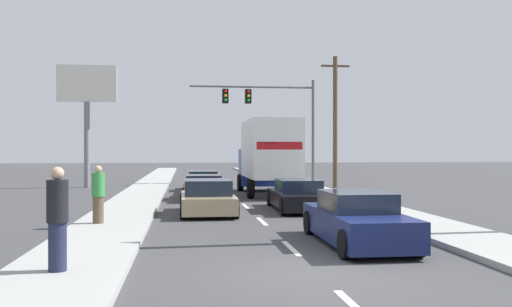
{
  "coord_description": "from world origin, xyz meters",
  "views": [
    {
      "loc": [
        -2.49,
        -10.16,
        2.31
      ],
      "look_at": [
        0.25,
        11.15,
        2.19
      ],
      "focal_mm": 38.9,
      "sensor_mm": 36.0,
      "label": 1
    }
  ],
  "objects_px": {
    "car_green": "(203,181)",
    "car_tan": "(207,198)",
    "box_truck": "(268,154)",
    "car_navy": "(357,220)",
    "roadside_billboard": "(87,101)",
    "utility_pole_mid": "(335,120)",
    "pedestrian_mid_block": "(98,194)",
    "pedestrian_near_corner": "(57,219)",
    "car_maroon": "(203,188)",
    "traffic_signal_mast": "(263,106)",
    "car_black": "(297,196)"
  },
  "relations": [
    {
      "from": "box_truck",
      "to": "traffic_signal_mast",
      "type": "relative_size",
      "value": 0.91
    },
    {
      "from": "car_navy",
      "to": "pedestrian_mid_block",
      "type": "relative_size",
      "value": 2.72
    },
    {
      "from": "pedestrian_near_corner",
      "to": "utility_pole_mid",
      "type": "bearing_deg",
      "value": 63.59
    },
    {
      "from": "traffic_signal_mast",
      "to": "pedestrian_mid_block",
      "type": "bearing_deg",
      "value": -111.13
    },
    {
      "from": "roadside_billboard",
      "to": "pedestrian_mid_block",
      "type": "relative_size",
      "value": 4.43
    },
    {
      "from": "car_tan",
      "to": "pedestrian_mid_block",
      "type": "relative_size",
      "value": 2.48
    },
    {
      "from": "car_navy",
      "to": "traffic_signal_mast",
      "type": "height_order",
      "value": "traffic_signal_mast"
    },
    {
      "from": "car_tan",
      "to": "box_truck",
      "type": "bearing_deg",
      "value": 67.29
    },
    {
      "from": "car_maroon",
      "to": "traffic_signal_mast",
      "type": "height_order",
      "value": "traffic_signal_mast"
    },
    {
      "from": "car_tan",
      "to": "car_navy",
      "type": "relative_size",
      "value": 0.91
    },
    {
      "from": "pedestrian_mid_block",
      "to": "utility_pole_mid",
      "type": "bearing_deg",
      "value": 54.5
    },
    {
      "from": "box_truck",
      "to": "utility_pole_mid",
      "type": "xyz_separation_m",
      "value": [
        5.02,
        5.13,
        2.09
      ]
    },
    {
      "from": "car_green",
      "to": "box_truck",
      "type": "distance_m",
      "value": 5.27
    },
    {
      "from": "car_maroon",
      "to": "box_truck",
      "type": "bearing_deg",
      "value": 32.36
    },
    {
      "from": "roadside_billboard",
      "to": "pedestrian_mid_block",
      "type": "xyz_separation_m",
      "value": [
        3.5,
        -18.59,
        -4.38
      ]
    },
    {
      "from": "box_truck",
      "to": "pedestrian_near_corner",
      "type": "bearing_deg",
      "value": -109.82
    },
    {
      "from": "car_black",
      "to": "pedestrian_mid_block",
      "type": "distance_m",
      "value": 7.98
    },
    {
      "from": "car_navy",
      "to": "pedestrian_mid_block",
      "type": "bearing_deg",
      "value": 150.65
    },
    {
      "from": "box_truck",
      "to": "roadside_billboard",
      "type": "xyz_separation_m",
      "value": [
        -10.34,
        7.09,
        3.24
      ]
    },
    {
      "from": "car_tan",
      "to": "utility_pole_mid",
      "type": "relative_size",
      "value": 0.52
    },
    {
      "from": "car_maroon",
      "to": "traffic_signal_mast",
      "type": "bearing_deg",
      "value": 68.09
    },
    {
      "from": "car_maroon",
      "to": "roadside_billboard",
      "type": "bearing_deg",
      "value": 126.88
    },
    {
      "from": "car_black",
      "to": "traffic_signal_mast",
      "type": "bearing_deg",
      "value": 86.5
    },
    {
      "from": "car_green",
      "to": "pedestrian_near_corner",
      "type": "distance_m",
      "value": 22.23
    },
    {
      "from": "car_black",
      "to": "utility_pole_mid",
      "type": "height_order",
      "value": "utility_pole_mid"
    },
    {
      "from": "car_tan",
      "to": "utility_pole_mid",
      "type": "distance_m",
      "value": 16.27
    },
    {
      "from": "car_navy",
      "to": "pedestrian_near_corner",
      "type": "relative_size",
      "value": 2.49
    },
    {
      "from": "roadside_billboard",
      "to": "pedestrian_mid_block",
      "type": "bearing_deg",
      "value": -79.35
    },
    {
      "from": "box_truck",
      "to": "car_navy",
      "type": "relative_size",
      "value": 1.67
    },
    {
      "from": "car_tan",
      "to": "utility_pole_mid",
      "type": "height_order",
      "value": "utility_pole_mid"
    },
    {
      "from": "roadside_billboard",
      "to": "utility_pole_mid",
      "type": "bearing_deg",
      "value": -7.28
    },
    {
      "from": "car_green",
      "to": "car_tan",
      "type": "distance_m",
      "value": 12.09
    },
    {
      "from": "car_maroon",
      "to": "box_truck",
      "type": "xyz_separation_m",
      "value": [
        3.41,
        2.16,
        1.59
      ]
    },
    {
      "from": "box_truck",
      "to": "pedestrian_mid_block",
      "type": "bearing_deg",
      "value": -120.74
    },
    {
      "from": "utility_pole_mid",
      "to": "car_tan",
      "type": "bearing_deg",
      "value": -122.33
    },
    {
      "from": "roadside_billboard",
      "to": "pedestrian_near_corner",
      "type": "xyz_separation_m",
      "value": [
        3.79,
        -25.25,
        -4.29
      ]
    },
    {
      "from": "car_green",
      "to": "car_navy",
      "type": "distance_m",
      "value": 19.38
    },
    {
      "from": "car_black",
      "to": "roadside_billboard",
      "type": "relative_size",
      "value": 0.62
    },
    {
      "from": "car_maroon",
      "to": "pedestrian_near_corner",
      "type": "distance_m",
      "value": 16.32
    },
    {
      "from": "car_black",
      "to": "roadside_billboard",
      "type": "bearing_deg",
      "value": 125.47
    },
    {
      "from": "utility_pole_mid",
      "to": "traffic_signal_mast",
      "type": "bearing_deg",
      "value": 136.81
    },
    {
      "from": "car_tan",
      "to": "pedestrian_mid_block",
      "type": "bearing_deg",
      "value": -136.27
    },
    {
      "from": "car_maroon",
      "to": "utility_pole_mid",
      "type": "distance_m",
      "value": 11.73
    },
    {
      "from": "pedestrian_mid_block",
      "to": "car_maroon",
      "type": "bearing_deg",
      "value": 69.81
    },
    {
      "from": "car_maroon",
      "to": "car_black",
      "type": "xyz_separation_m",
      "value": [
        3.44,
        -5.31,
        0.0
      ]
    },
    {
      "from": "car_black",
      "to": "car_green",
      "type": "bearing_deg",
      "value": 106.26
    },
    {
      "from": "box_truck",
      "to": "roadside_billboard",
      "type": "relative_size",
      "value": 1.02
    },
    {
      "from": "box_truck",
      "to": "car_navy",
      "type": "height_order",
      "value": "box_truck"
    },
    {
      "from": "roadside_billboard",
      "to": "car_black",
      "type": "bearing_deg",
      "value": -54.53
    },
    {
      "from": "car_black",
      "to": "car_tan",
      "type": "bearing_deg",
      "value": -167.08
    }
  ]
}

